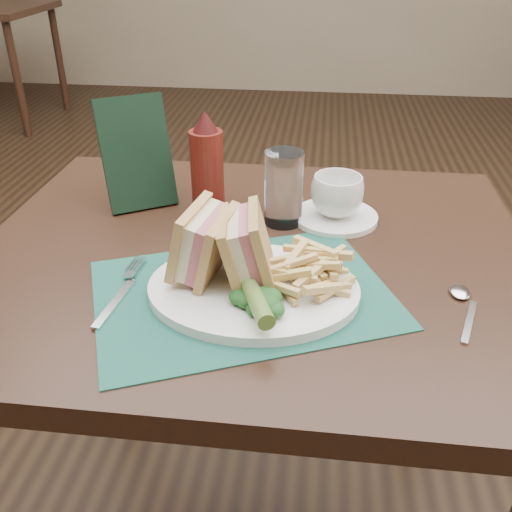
{
  "coord_description": "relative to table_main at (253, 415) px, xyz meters",
  "views": [
    {
      "loc": [
        0.1,
        -1.3,
        1.21
      ],
      "look_at": [
        0.02,
        -0.6,
        0.8
      ],
      "focal_mm": 40.0,
      "sensor_mm": 36.0,
      "label": 1
    }
  ],
  "objects": [
    {
      "name": "floor",
      "position": [
        0.0,
        0.5,
        -0.38
      ],
      "size": [
        7.0,
        7.0,
        0.0
      ],
      "primitive_type": "plane",
      "color": "black",
      "rests_on": "ground"
    },
    {
      "name": "wall_back",
      "position": [
        0.0,
        4.0,
        -0.38
      ],
      "size": [
        6.0,
        0.0,
        6.0
      ],
      "primitive_type": "plane",
      "rotation": [
        1.57,
        0.0,
        0.0
      ],
      "color": "gray",
      "rests_on": "ground"
    },
    {
      "name": "table_main",
      "position": [
        0.0,
        0.0,
        0.0
      ],
      "size": [
        0.9,
        0.75,
        0.75
      ],
      "primitive_type": null,
      "color": "black",
      "rests_on": "ground"
    },
    {
      "name": "placemat",
      "position": [
        0.0,
        -0.13,
        0.38
      ],
      "size": [
        0.49,
        0.43,
        0.0
      ],
      "primitive_type": "cube",
      "rotation": [
        0.0,
        0.0,
        0.4
      ],
      "color": "#184E41",
      "rests_on": "table_main"
    },
    {
      "name": "plate",
      "position": [
        0.02,
        -0.13,
        0.38
      ],
      "size": [
        0.3,
        0.25,
        0.01
      ],
      "primitive_type": null,
      "rotation": [
        0.0,
        0.0,
        0.02
      ],
      "color": "white",
      "rests_on": "placemat"
    },
    {
      "name": "sandwich_half_a",
      "position": [
        -0.08,
        -0.11,
        0.45
      ],
      "size": [
        0.1,
        0.12,
        0.11
      ],
      "primitive_type": null,
      "rotation": [
        0.0,
        0.24,
        -0.17
      ],
      "color": "tan",
      "rests_on": "plate"
    },
    {
      "name": "sandwich_half_b",
      "position": [
        -0.01,
        -0.12,
        0.45
      ],
      "size": [
        0.09,
        0.12,
        0.11
      ],
      "primitive_type": null,
      "rotation": [
        0.0,
        -0.24,
        0.13
      ],
      "color": "tan",
      "rests_on": "plate"
    },
    {
      "name": "kale_garnish",
      "position": [
        0.03,
        -0.18,
        0.41
      ],
      "size": [
        0.11,
        0.08,
        0.03
      ],
      "primitive_type": null,
      "color": "#163D18",
      "rests_on": "plate"
    },
    {
      "name": "pickle_spear",
      "position": [
        0.03,
        -0.19,
        0.41
      ],
      "size": [
        0.07,
        0.12,
        0.03
      ],
      "primitive_type": "cylinder",
      "rotation": [
        1.54,
        0.0,
        0.37
      ],
      "color": "#4C6D29",
      "rests_on": "plate"
    },
    {
      "name": "fries_pile",
      "position": [
        0.09,
        -0.11,
        0.42
      ],
      "size": [
        0.18,
        0.2,
        0.05
      ],
      "primitive_type": null,
      "color": "tan",
      "rests_on": "plate"
    },
    {
      "name": "fork",
      "position": [
        -0.17,
        -0.15,
        0.38
      ],
      "size": [
        0.05,
        0.17,
        0.01
      ],
      "primitive_type": null,
      "rotation": [
        0.0,
        0.0,
        -0.11
      ],
      "color": "silver",
      "rests_on": "placemat"
    },
    {
      "name": "spoon",
      "position": [
        0.31,
        -0.14,
        0.38
      ],
      "size": [
        0.08,
        0.15,
        0.01
      ],
      "primitive_type": null,
      "rotation": [
        0.0,
        0.0,
        -0.31
      ],
      "color": "silver",
      "rests_on": "table_main"
    },
    {
      "name": "saucer",
      "position": [
        0.13,
        0.12,
        0.38
      ],
      "size": [
        0.19,
        0.19,
        0.01
      ],
      "primitive_type": "cylinder",
      "rotation": [
        0.0,
        0.0,
        0.36
      ],
      "color": "white",
      "rests_on": "table_main"
    },
    {
      "name": "coffee_cup",
      "position": [
        0.13,
        0.12,
        0.42
      ],
      "size": [
        0.13,
        0.13,
        0.07
      ],
      "primitive_type": "imported",
      "rotation": [
        0.0,
        0.0,
        0.9
      ],
      "color": "white",
      "rests_on": "saucer"
    },
    {
      "name": "drinking_glass",
      "position": [
        0.04,
        0.1,
        0.44
      ],
      "size": [
        0.09,
        0.09,
        0.13
      ],
      "primitive_type": "cylinder",
      "rotation": [
        0.0,
        0.0,
        0.38
      ],
      "color": "white",
      "rests_on": "table_main"
    },
    {
      "name": "ketchup_bottle",
      "position": [
        -0.1,
        0.13,
        0.47
      ],
      "size": [
        0.08,
        0.08,
        0.19
      ],
      "primitive_type": null,
      "rotation": [
        0.0,
        0.0,
        -0.37
      ],
      "color": "#54150E",
      "rests_on": "table_main"
    },
    {
      "name": "check_presenter",
      "position": [
        -0.23,
        0.15,
        0.47
      ],
      "size": [
        0.14,
        0.13,
        0.2
      ],
      "primitive_type": "cube",
      "rotation": [
        -0.31,
        0.0,
        0.54
      ],
      "color": "black",
      "rests_on": "table_main"
    }
  ]
}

